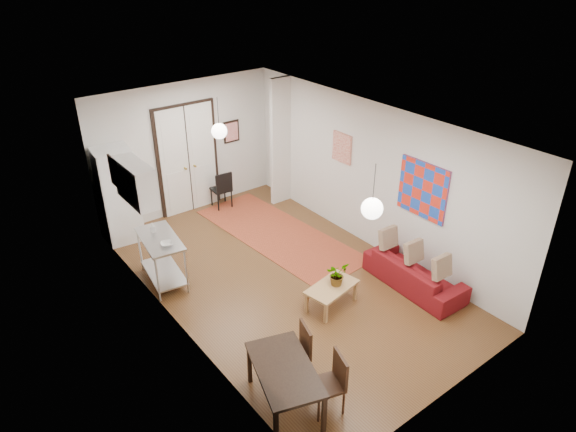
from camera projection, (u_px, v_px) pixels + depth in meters
floor at (283, 278)px, 9.36m from camera, size 7.00×7.00×0.00m
ceiling at (283, 125)px, 7.99m from camera, size 4.20×7.00×0.02m
wall_back at (186, 148)px, 11.12m from camera, size 4.20×0.02×2.90m
wall_front at (456, 312)px, 6.23m from camera, size 4.20×0.02×2.90m
wall_left at (169, 247)px, 7.55m from camera, size 0.02×7.00×2.90m
wall_right at (371, 177)px, 9.80m from camera, size 0.02×7.00×2.90m
double_doors at (188, 160)px, 11.21m from camera, size 1.44×0.06×2.50m
stub_partition at (280, 143)px, 11.45m from camera, size 0.50×0.10×2.90m
wall_cabinet at (136, 182)px, 8.48m from camera, size 0.35×1.00×0.70m
painting_popart at (423, 190)px, 8.82m from camera, size 0.05×1.00×1.00m
painting_abstract at (342, 148)px, 10.18m from camera, size 0.05×0.50×0.60m
poster_back at (232, 132)px, 11.64m from camera, size 0.40×0.03×0.50m
print_left at (115, 172)px, 8.73m from camera, size 0.03×0.44×0.54m
pendant_back at (219, 131)px, 9.69m from camera, size 0.30×0.30×0.80m
pendant_front at (372, 208)px, 6.90m from camera, size 0.30×0.30×0.80m
kilim_rug at (278, 234)px, 10.73m from camera, size 1.75×4.05×0.01m
sofa at (414, 273)px, 9.01m from camera, size 1.90×0.81×0.55m
coffee_table at (332, 289)px, 8.48m from camera, size 0.98×0.66×0.40m
potted_plant at (337, 274)px, 8.42m from camera, size 0.36×0.40×0.39m
kitchen_counter at (162, 254)px, 9.02m from camera, size 0.74×1.24×0.89m
bowl at (167, 244)px, 8.64m from camera, size 0.27×0.27×0.05m
soap_bottle at (153, 228)px, 9.00m from camera, size 0.11×0.11×0.19m
fridge at (118, 195)px, 10.17m from camera, size 0.76×0.76×1.95m
dining_table at (285, 372)px, 6.50m from camera, size 1.05×1.39×0.68m
dining_chair_near at (289, 347)px, 7.08m from camera, size 0.50×0.62×0.85m
dining_chair_far at (323, 377)px, 6.59m from camera, size 0.50×0.62×0.85m
black_side_chair at (219, 185)px, 11.70m from camera, size 0.43×0.43×0.88m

